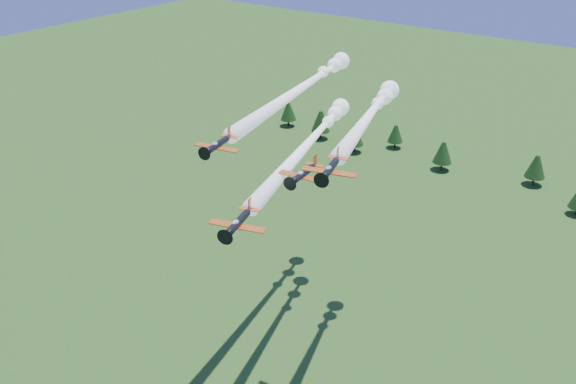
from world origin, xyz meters
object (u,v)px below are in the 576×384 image
Objects in this scene: plane_left at (304,86)px; plane_right at (371,113)px; plane_lead at (310,141)px; plane_slot at (303,174)px.

plane_left reaches higher than plane_right.
plane_lead is 1.31× the size of plane_right.
plane_lead is 12.34m from plane_right.
plane_left is at bearing 152.79° from plane_right.
plane_left is at bearing 115.47° from plane_lead.
plane_left is 6.55× the size of plane_slot.
plane_right is at bearing -22.36° from plane_left.
plane_lead is 6.46× the size of plane_slot.
plane_slot is (-1.08, -19.11, -4.79)m from plane_right.
plane_left is 1.33× the size of plane_right.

